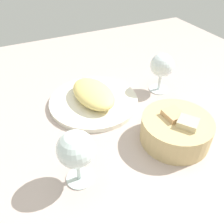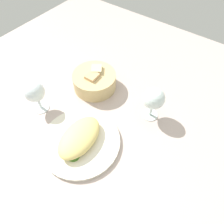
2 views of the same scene
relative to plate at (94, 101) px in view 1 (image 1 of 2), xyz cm
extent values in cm
cube|color=#B8A49B|center=(13.74, 4.26, -1.70)|extent=(140.00, 140.00, 2.00)
cylinder|color=white|center=(0.00, 0.00, 0.00)|extent=(26.70, 26.70, 1.40)
ellipsoid|color=#E9CE73|center=(0.00, 0.00, 2.94)|extent=(18.54, 12.08, 4.47)
cone|color=#49802B|center=(-5.48, -2.14, 1.33)|extent=(3.91, 3.91, 1.26)
cylinder|color=tan|center=(23.10, 12.49, 2.58)|extent=(17.23, 17.23, 6.57)
cube|color=beige|center=(25.60, 13.19, 5.12)|extent=(6.04, 5.93, 4.51)
cube|color=tan|center=(21.59, 12.14, 4.83)|extent=(4.79, 4.34, 4.65)
cylinder|color=silver|center=(23.94, -13.08, -0.40)|extent=(5.83, 5.83, 0.60)
cylinder|color=silver|center=(23.94, -13.08, 2.38)|extent=(1.00, 1.00, 4.96)
sphere|color=silver|center=(23.94, -13.08, 8.66)|extent=(7.61, 7.61, 7.61)
cylinder|color=silver|center=(2.33, 22.09, -0.40)|extent=(6.19, 6.19, 0.60)
cylinder|color=silver|center=(2.33, 22.09, 2.22)|extent=(1.00, 1.00, 4.64)
sphere|color=silver|center=(2.33, 22.09, 8.21)|extent=(7.33, 7.33, 7.33)
camera|label=1|loc=(54.81, -20.21, 42.75)|focal=38.08mm
camera|label=2|loc=(-20.31, -28.09, 60.98)|focal=32.75mm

